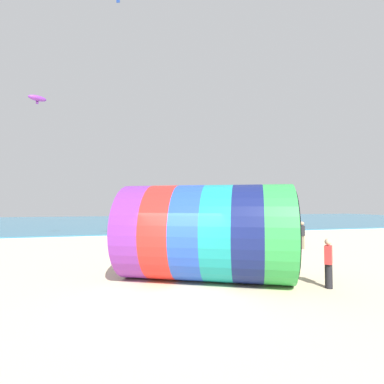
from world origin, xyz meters
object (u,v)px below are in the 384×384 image
(giant_inflatable_tube, at_px, (207,232))
(bystander_far_left, at_px, (180,231))
(bystander_near_water, at_px, (184,232))
(bystander_mid_beach, at_px, (302,235))
(kite_handler, at_px, (328,263))
(kite_purple_parafoil, at_px, (37,98))

(giant_inflatable_tube, height_order, bystander_far_left, giant_inflatable_tube)
(giant_inflatable_tube, relative_size, bystander_near_water, 3.87)
(bystander_mid_beach, bearing_deg, giant_inflatable_tube, -144.81)
(giant_inflatable_tube, xyz_separation_m, kite_handler, (3.58, -2.05, -0.91))
(kite_handler, xyz_separation_m, bystander_mid_beach, (4.46, 7.73, 0.02))
(giant_inflatable_tube, relative_size, bystander_far_left, 4.12)
(bystander_far_left, bearing_deg, kite_handler, -78.89)
(kite_handler, distance_m, bystander_mid_beach, 8.92)
(kite_handler, xyz_separation_m, bystander_far_left, (-2.34, 11.92, 0.04))
(kite_purple_parafoil, relative_size, bystander_near_water, 0.70)
(giant_inflatable_tube, relative_size, kite_purple_parafoil, 5.57)
(bystander_far_left, bearing_deg, giant_inflatable_tube, -97.17)
(kite_purple_parafoil, bearing_deg, kite_handler, -48.72)
(giant_inflatable_tube, height_order, bystander_mid_beach, giant_inflatable_tube)
(kite_purple_parafoil, distance_m, bystander_near_water, 13.47)
(kite_handler, bearing_deg, bystander_near_water, 102.45)
(kite_handler, height_order, bystander_near_water, bystander_near_water)
(giant_inflatable_tube, xyz_separation_m, bystander_near_water, (1.21, 8.70, -0.81))
(bystander_near_water, xyz_separation_m, bystander_mid_beach, (6.84, -3.03, -0.08))
(giant_inflatable_tube, xyz_separation_m, kite_purple_parafoil, (-8.37, 11.56, 8.22))
(giant_inflatable_tube, height_order, kite_handler, giant_inflatable_tube)
(bystander_near_water, distance_m, bystander_mid_beach, 7.48)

